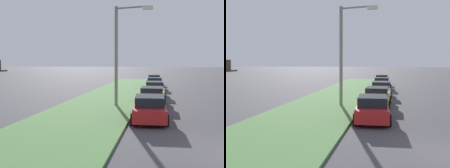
# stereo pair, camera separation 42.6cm
# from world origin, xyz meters

# --- Properties ---
(grass_median) EXTENTS (60.00, 6.00, 0.12)m
(grass_median) POSITION_xyz_m (10.00, 8.05, 0.06)
(grass_median) COLOR #517F42
(grass_median) RESTS_ON ground
(parked_car_red) EXTENTS (4.39, 2.19, 1.47)m
(parked_car_red) POSITION_xyz_m (5.42, 3.94, 0.72)
(parked_car_red) COLOR red
(parked_car_red) RESTS_ON ground
(parked_car_yellow) EXTENTS (4.33, 2.09, 1.47)m
(parked_car_yellow) POSITION_xyz_m (10.69, 3.97, 0.72)
(parked_car_yellow) COLOR gold
(parked_car_yellow) RESTS_ON ground
(parked_car_white) EXTENTS (4.37, 2.15, 1.47)m
(parked_car_white) POSITION_xyz_m (16.46, 3.97, 0.72)
(parked_car_white) COLOR silver
(parked_car_white) RESTS_ON ground
(parked_car_black) EXTENTS (4.33, 2.08, 1.47)m
(parked_car_black) POSITION_xyz_m (22.92, 4.08, 0.72)
(parked_car_black) COLOR black
(parked_car_black) RESTS_ON ground
(parked_car_green) EXTENTS (4.38, 2.18, 1.47)m
(parked_car_green) POSITION_xyz_m (29.34, 4.40, 0.72)
(parked_car_green) COLOR #1E6B38
(parked_car_green) RESTS_ON ground
(streetlight) EXTENTS (0.78, 2.86, 7.50)m
(streetlight) POSITION_xyz_m (9.93, 6.33, 4.39)
(streetlight) COLOR gray
(streetlight) RESTS_ON ground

